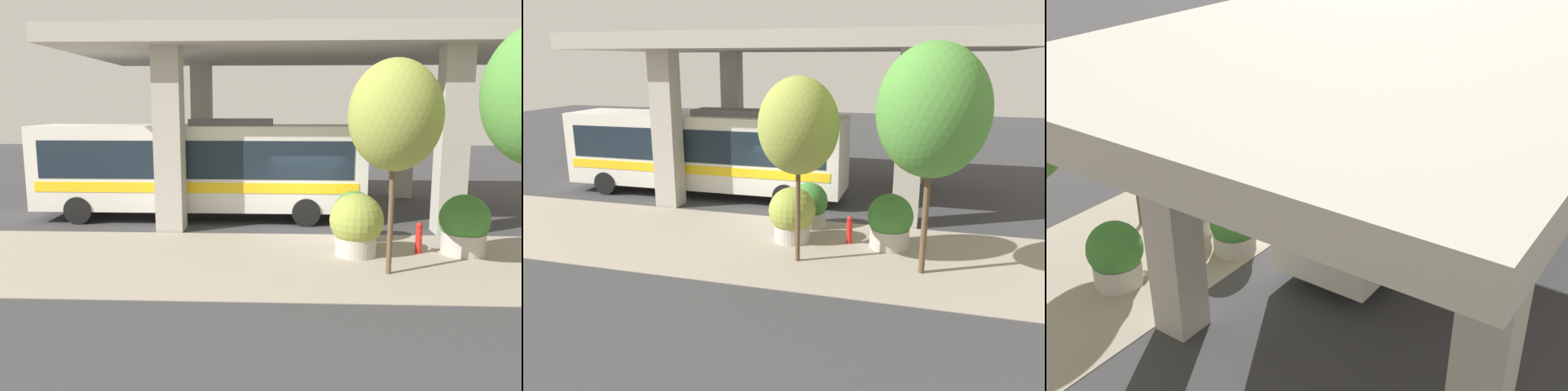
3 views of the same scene
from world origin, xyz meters
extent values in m
plane|color=#38383A|center=(0.00, 0.00, 0.00)|extent=(80.00, 80.00, 0.00)
cube|color=gray|center=(-3.00, 0.00, 0.01)|extent=(6.00, 40.00, 0.02)
cube|color=#ADA89E|center=(0.50, -4.66, 3.07)|extent=(0.90, 0.90, 6.13)
cube|color=#ADA89E|center=(0.50, 4.66, 3.07)|extent=(0.90, 0.90, 6.13)
cube|color=#ADA89E|center=(7.50, -4.66, 3.07)|extent=(0.90, 0.90, 6.13)
cube|color=#ADA89E|center=(7.50, 4.66, 3.07)|extent=(0.90, 0.90, 6.13)
cube|color=#ADA89E|center=(4.00, 0.00, 6.43)|extent=(9.40, 17.32, 0.60)
cube|color=silver|center=(2.48, 3.97, 1.98)|extent=(2.65, 12.14, 3.06)
cube|color=#19232D|center=(2.48, 3.97, 2.34)|extent=(2.69, 11.17, 1.34)
cube|color=yellow|center=(2.48, 3.97, 1.37)|extent=(2.69, 11.53, 0.37)
cube|color=slate|center=(2.48, 2.76, 3.63)|extent=(1.33, 3.04, 0.24)
cylinder|color=black|center=(1.23, 8.22, 0.50)|extent=(0.28, 1.00, 1.00)
cylinder|color=black|center=(3.72, 8.22, 0.50)|extent=(0.28, 1.00, 1.00)
cylinder|color=black|center=(1.23, 0.03, 0.50)|extent=(0.28, 1.00, 1.00)
cylinder|color=black|center=(3.72, 0.03, 0.50)|extent=(0.28, 1.00, 1.00)
cylinder|color=red|center=(-2.06, -3.06, 0.39)|extent=(0.19, 0.19, 0.78)
sphere|color=red|center=(-2.06, -3.06, 0.84)|extent=(0.18, 0.18, 0.18)
cylinder|color=red|center=(-2.20, -3.06, 0.51)|extent=(0.11, 0.08, 0.08)
cylinder|color=red|center=(-1.93, -3.06, 0.51)|extent=(0.11, 0.08, 0.08)
cylinder|color=#ADA89E|center=(-2.34, -1.22, 0.31)|extent=(1.15, 1.15, 0.62)
sphere|color=olive|center=(-2.34, -1.22, 1.04)|extent=(1.52, 1.52, 1.52)
sphere|color=#993F8C|center=(-2.19, -1.34, 0.78)|extent=(0.40, 0.40, 0.40)
cylinder|color=#ADA89E|center=(-2.07, -4.32, 0.32)|extent=(1.22, 1.22, 0.65)
sphere|color=#38722D|center=(-2.07, -4.32, 1.03)|extent=(1.41, 1.41, 1.41)
sphere|color=#993F8C|center=(-1.91, -4.44, 0.82)|extent=(0.43, 0.43, 0.43)
cylinder|color=#ADA89E|center=(-0.67, -1.39, 0.28)|extent=(1.18, 1.18, 0.56)
sphere|color=#38722D|center=(-0.67, -1.39, 0.92)|extent=(1.33, 1.33, 1.33)
sphere|color=orange|center=(-0.53, -1.51, 0.72)|extent=(0.41, 0.41, 0.41)
cylinder|color=brown|center=(-3.95, -1.83, 1.65)|extent=(0.13, 0.13, 3.31)
ellipsoid|color=olive|center=(-3.95, -1.83, 3.98)|extent=(2.25, 2.25, 2.71)
camera|label=1|loc=(-16.40, 0.85, 4.19)|focal=35.00mm
camera|label=2|loc=(-17.47, -5.29, 5.73)|focal=35.00mm
camera|label=3|loc=(9.79, -13.11, 9.51)|focal=45.00mm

